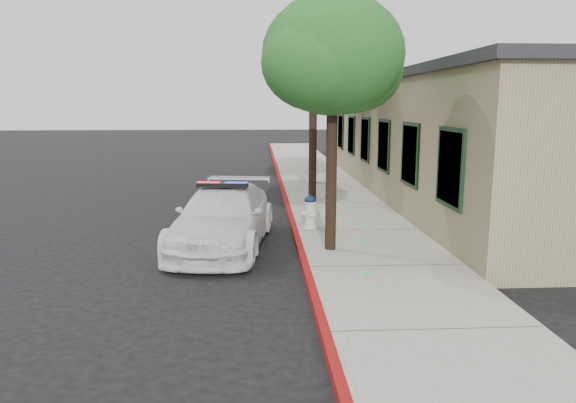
% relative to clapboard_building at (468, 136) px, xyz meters
% --- Properties ---
extents(ground, '(120.00, 120.00, 0.00)m').
position_rel_clapboard_building_xyz_m(ground, '(-6.69, -9.00, -2.13)').
color(ground, black).
rests_on(ground, ground).
extents(sidewalk, '(3.20, 60.00, 0.15)m').
position_rel_clapboard_building_xyz_m(sidewalk, '(-5.09, -6.00, -2.05)').
color(sidewalk, gray).
rests_on(sidewalk, ground).
extents(red_curb, '(0.14, 60.00, 0.16)m').
position_rel_clapboard_building_xyz_m(red_curb, '(-6.63, -6.00, -2.05)').
color(red_curb, maroon).
rests_on(red_curb, ground).
extents(clapboard_building, '(7.30, 20.89, 4.24)m').
position_rel_clapboard_building_xyz_m(clapboard_building, '(0.00, 0.00, 0.00)').
color(clapboard_building, '#938660').
rests_on(clapboard_building, ground).
extents(police_car, '(2.57, 5.01, 1.51)m').
position_rel_clapboard_building_xyz_m(police_car, '(-8.36, -6.85, -1.43)').
color(police_car, silver).
rests_on(police_car, ground).
extents(fire_hydrant, '(0.49, 0.42, 0.85)m').
position_rel_clapboard_building_xyz_m(fire_hydrant, '(-6.24, -5.69, -1.55)').
color(fire_hydrant, silver).
rests_on(fire_hydrant, sidewalk).
extents(street_tree_near, '(3.01, 2.92, 5.35)m').
position_rel_clapboard_building_xyz_m(street_tree_near, '(-5.98, -7.73, 2.01)').
color(street_tree_near, black).
rests_on(street_tree_near, sidewalk).
extents(street_tree_mid, '(3.22, 3.10, 5.89)m').
position_rel_clapboard_building_xyz_m(street_tree_mid, '(-5.74, -1.36, 2.47)').
color(street_tree_mid, black).
rests_on(street_tree_mid, sidewalk).
extents(street_tree_far, '(2.83, 2.88, 5.27)m').
position_rel_clapboard_building_xyz_m(street_tree_far, '(-5.29, 2.27, 1.99)').
color(street_tree_far, black).
rests_on(street_tree_far, sidewalk).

